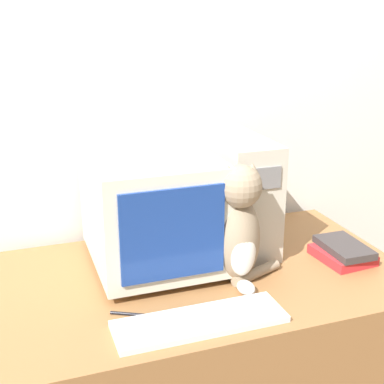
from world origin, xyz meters
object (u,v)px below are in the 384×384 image
keyboard (200,321)px  crt_monitor (151,209)px  pen (136,315)px  cat (237,229)px  computer_tower (237,192)px  book_stack (343,252)px

keyboard → crt_monitor: bearing=93.2°
keyboard → pen: 0.19m
cat → pen: (-0.35, -0.10, -0.17)m
computer_tower → cat: bearing=-113.4°
computer_tower → keyboard: bearing=-123.8°
crt_monitor → keyboard: size_ratio=1.02×
crt_monitor → pen: crt_monitor is taller
computer_tower → keyboard: computer_tower is taller
crt_monitor → book_stack: size_ratio=2.35×
computer_tower → cat: computer_tower is taller
cat → pen: bearing=-162.0°
crt_monitor → pen: 0.38m
computer_tower → cat: size_ratio=1.03×
computer_tower → pen: size_ratio=3.01×
cat → pen: size_ratio=2.93×
keyboard → pen: keyboard is taller
keyboard → book_stack: size_ratio=2.32×
crt_monitor → computer_tower: 0.33m
crt_monitor → keyboard: bearing=-86.8°
crt_monitor → cat: size_ratio=1.24×
cat → book_stack: 0.43m
cat → crt_monitor: bearing=139.2°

